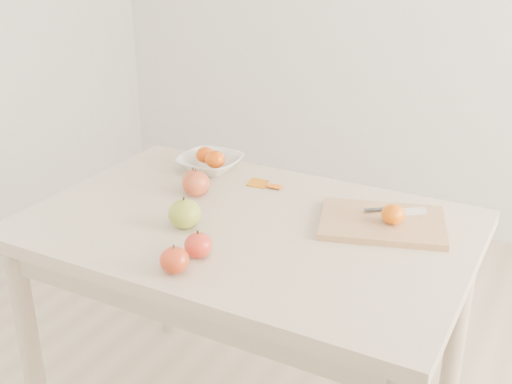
% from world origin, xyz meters
% --- Properties ---
extents(table, '(1.20, 0.80, 0.75)m').
position_xyz_m(table, '(0.00, 0.00, 0.65)').
color(table, beige).
rests_on(table, ground).
extents(cutting_board, '(0.39, 0.33, 0.02)m').
position_xyz_m(cutting_board, '(0.33, 0.15, 0.76)').
color(cutting_board, tan).
rests_on(cutting_board, table).
extents(board_tangerine, '(0.06, 0.06, 0.05)m').
position_xyz_m(board_tangerine, '(0.36, 0.14, 0.80)').
color(board_tangerine, '#CD5B07').
rests_on(board_tangerine, cutting_board).
extents(fruit_bowl, '(0.20, 0.20, 0.05)m').
position_xyz_m(fruit_bowl, '(-0.29, 0.28, 0.77)').
color(fruit_bowl, white).
rests_on(fruit_bowl, table).
extents(bowl_tangerine_near, '(0.06, 0.06, 0.05)m').
position_xyz_m(bowl_tangerine_near, '(-0.32, 0.29, 0.80)').
color(bowl_tangerine_near, '#C95407').
rests_on(bowl_tangerine_near, fruit_bowl).
extents(bowl_tangerine_far, '(0.06, 0.06, 0.06)m').
position_xyz_m(bowl_tangerine_far, '(-0.26, 0.26, 0.80)').
color(bowl_tangerine_far, '#D14C07').
rests_on(bowl_tangerine_far, fruit_bowl).
extents(orange_peel_a, '(0.06, 0.05, 0.01)m').
position_xyz_m(orange_peel_a, '(-0.10, 0.24, 0.75)').
color(orange_peel_a, '#C66C0D').
rests_on(orange_peel_a, table).
extents(orange_peel_b, '(0.05, 0.04, 0.01)m').
position_xyz_m(orange_peel_b, '(-0.04, 0.25, 0.75)').
color(orange_peel_b, orange).
rests_on(orange_peel_b, table).
extents(paring_knife, '(0.16, 0.09, 0.01)m').
position_xyz_m(paring_knife, '(0.38, 0.22, 0.78)').
color(paring_knife, silver).
rests_on(paring_knife, cutting_board).
extents(apple_green, '(0.09, 0.09, 0.08)m').
position_xyz_m(apple_green, '(-0.13, -0.11, 0.79)').
color(apple_green, olive).
rests_on(apple_green, table).
extents(apple_red_a, '(0.07, 0.07, 0.06)m').
position_xyz_m(apple_red_a, '(-0.25, 0.12, 0.78)').
color(apple_red_a, '#A72D1A').
rests_on(apple_red_a, table).
extents(apple_red_e, '(0.07, 0.07, 0.06)m').
position_xyz_m(apple_red_e, '(-0.01, -0.23, 0.78)').
color(apple_red_e, '#A40A18').
rests_on(apple_red_e, table).
extents(apple_red_b, '(0.08, 0.08, 0.08)m').
position_xyz_m(apple_red_b, '(-0.22, 0.09, 0.79)').
color(apple_red_b, maroon).
rests_on(apple_red_b, table).
extents(apple_red_c, '(0.07, 0.07, 0.06)m').
position_xyz_m(apple_red_c, '(-0.02, -0.32, 0.78)').
color(apple_red_c, '#9E0303').
rests_on(apple_red_c, table).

